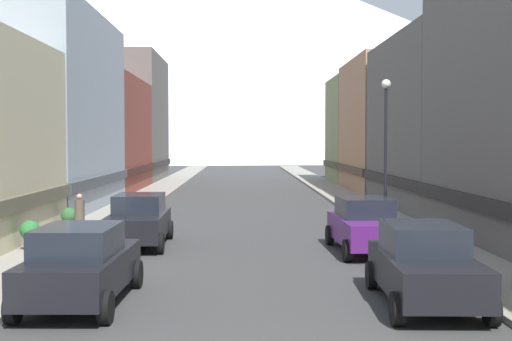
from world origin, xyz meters
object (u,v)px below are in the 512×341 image
at_px(pedestrian_0, 80,216).
at_px(streetlamp_right, 386,132).
at_px(car_left_1, 139,220).
at_px(car_right_1, 365,225).
at_px(potted_plant_0, 69,218).
at_px(potted_plant_1, 30,232).
at_px(car_left_0, 81,265).
at_px(car_right_0, 424,265).

relative_size(pedestrian_0, streetlamp_right, 0.26).
distance_m(car_left_1, streetlamp_right, 10.04).
bearing_deg(car_right_1, pedestrian_0, 162.27).
bearing_deg(potted_plant_0, potted_plant_1, -90.00).
xyz_separation_m(car_left_1, potted_plant_1, (-3.20, -1.73, -0.19)).
distance_m(car_left_1, pedestrian_0, 3.01).
height_order(potted_plant_1, pedestrian_0, pedestrian_0).
xyz_separation_m(potted_plant_1, streetlamp_right, (12.35, 4.48, 3.27)).
distance_m(car_left_1, potted_plant_0, 4.47).
distance_m(car_right_1, streetlamp_right, 5.45).
relative_size(car_left_1, potted_plant_0, 5.05).
relative_size(car_left_0, car_right_1, 1.00).
bearing_deg(car_left_1, potted_plant_1, -151.61).
bearing_deg(car_right_1, car_left_0, -138.04).
relative_size(car_right_1, pedestrian_0, 2.92).
bearing_deg(streetlamp_right, potted_plant_1, -160.05).
relative_size(car_right_0, streetlamp_right, 0.76).
distance_m(car_right_0, potted_plant_1, 12.73).
relative_size(car_left_0, car_left_1, 1.00).
bearing_deg(potted_plant_0, car_right_0, -46.99).
xyz_separation_m(car_left_0, potted_plant_0, (-3.20, 11.42, -0.27)).
xyz_separation_m(car_left_0, pedestrian_0, (-2.45, 10.05, -0.05)).
bearing_deg(potted_plant_1, car_left_0, -64.05).
height_order(potted_plant_1, streetlamp_right, streetlamp_right).
height_order(car_left_1, car_right_0, same).
bearing_deg(potted_plant_0, car_right_1, -23.01).
bearing_deg(streetlamp_right, pedestrian_0, -175.04).
distance_m(car_right_0, streetlamp_right, 11.74).
bearing_deg(car_right_1, potted_plant_0, 156.99).
relative_size(car_left_0, pedestrian_0, 2.92).
distance_m(car_left_0, pedestrian_0, 10.34).
bearing_deg(streetlamp_right, car_left_1, -163.25).
bearing_deg(pedestrian_0, potted_plant_1, -102.18).
xyz_separation_m(car_right_1, streetlamp_right, (1.55, 4.22, 3.09)).
distance_m(car_left_0, streetlamp_right, 14.68).
relative_size(potted_plant_1, streetlamp_right, 0.16).
distance_m(potted_plant_0, streetlamp_right, 12.80).
bearing_deg(pedestrian_0, streetlamp_right, 4.96).
height_order(car_left_1, car_right_1, same).
bearing_deg(potted_plant_1, car_left_1, 28.39).
bearing_deg(potted_plant_1, pedestrian_0, 77.82).
relative_size(car_right_0, potted_plant_1, 4.68).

